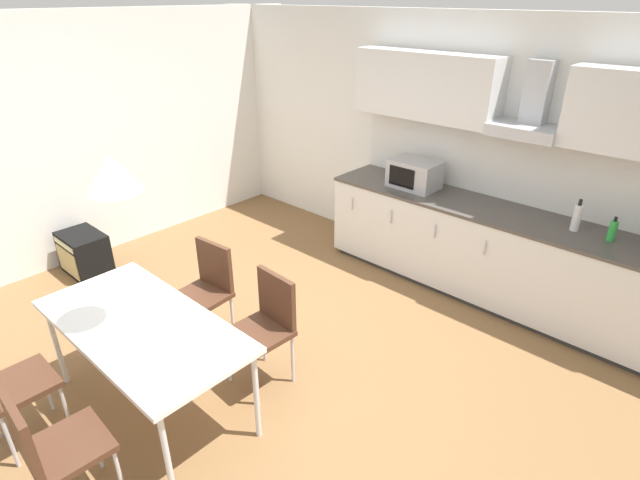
{
  "coord_description": "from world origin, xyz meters",
  "views": [
    {
      "loc": [
        2.49,
        -1.93,
        2.67
      ],
      "look_at": [
        0.23,
        0.55,
        1.0
      ],
      "focal_mm": 28.0,
      "sensor_mm": 36.0,
      "label": 1
    }
  ],
  "objects_px": {
    "bottle_white": "(577,217)",
    "chair_far_right": "(267,319)",
    "chair_near_left": "(2,381)",
    "chair_far_left": "(207,284)",
    "chair_near_right": "(49,445)",
    "bottle_green": "(612,230)",
    "guitar_amp": "(84,253)",
    "dining_table": "(142,329)",
    "microwave": "(414,174)",
    "pendant_lamp": "(112,173)"
  },
  "relations": [
    {
      "from": "bottle_white",
      "to": "chair_far_right",
      "type": "distance_m",
      "value": 2.66
    },
    {
      "from": "chair_near_left",
      "to": "chair_far_left",
      "type": "bearing_deg",
      "value": 90.23
    },
    {
      "from": "bottle_white",
      "to": "chair_near_right",
      "type": "bearing_deg",
      "value": -109.48
    },
    {
      "from": "bottle_green",
      "to": "guitar_amp",
      "type": "height_order",
      "value": "bottle_green"
    },
    {
      "from": "dining_table",
      "to": "chair_far_left",
      "type": "relative_size",
      "value": 1.83
    },
    {
      "from": "microwave",
      "to": "chair_near_left",
      "type": "xyz_separation_m",
      "value": [
        -0.5,
        -3.76,
        -0.5
      ]
    },
    {
      "from": "dining_table",
      "to": "guitar_amp",
      "type": "distance_m",
      "value": 2.38
    },
    {
      "from": "microwave",
      "to": "dining_table",
      "type": "height_order",
      "value": "microwave"
    },
    {
      "from": "microwave",
      "to": "guitar_amp",
      "type": "xyz_separation_m",
      "value": [
        -2.4,
        -2.44,
        -0.81
      ]
    },
    {
      "from": "bottle_white",
      "to": "dining_table",
      "type": "xyz_separation_m",
      "value": [
        -1.69,
        -3.02,
        -0.32
      ]
    },
    {
      "from": "bottle_green",
      "to": "guitar_amp",
      "type": "relative_size",
      "value": 0.39
    },
    {
      "from": "bottle_green",
      "to": "chair_far_left",
      "type": "height_order",
      "value": "bottle_green"
    },
    {
      "from": "pendant_lamp",
      "to": "microwave",
      "type": "bearing_deg",
      "value": 87.32
    },
    {
      "from": "chair_far_left",
      "to": "chair_near_right",
      "type": "relative_size",
      "value": 1.0
    },
    {
      "from": "chair_near_right",
      "to": "guitar_amp",
      "type": "relative_size",
      "value": 1.67
    },
    {
      "from": "chair_far_right",
      "to": "chair_near_right",
      "type": "bearing_deg",
      "value": -90.32
    },
    {
      "from": "chair_far_right",
      "to": "chair_near_right",
      "type": "distance_m",
      "value": 1.53
    },
    {
      "from": "pendant_lamp",
      "to": "guitar_amp",
      "type": "bearing_deg",
      "value": 166.3
    },
    {
      "from": "bottle_green",
      "to": "chair_far_right",
      "type": "height_order",
      "value": "bottle_green"
    },
    {
      "from": "microwave",
      "to": "bottle_green",
      "type": "height_order",
      "value": "microwave"
    },
    {
      "from": "chair_near_right",
      "to": "microwave",
      "type": "bearing_deg",
      "value": 93.25
    },
    {
      "from": "chair_near_left",
      "to": "chair_near_right",
      "type": "bearing_deg",
      "value": 0.01
    },
    {
      "from": "bottle_white",
      "to": "dining_table",
      "type": "bearing_deg",
      "value": -119.28
    },
    {
      "from": "bottle_green",
      "to": "chair_near_left",
      "type": "xyz_separation_m",
      "value": [
        -2.33,
        -3.79,
        -0.44
      ]
    },
    {
      "from": "chair_near_right",
      "to": "guitar_amp",
      "type": "distance_m",
      "value": 2.95
    },
    {
      "from": "chair_near_left",
      "to": "guitar_amp",
      "type": "xyz_separation_m",
      "value": [
        -1.9,
        1.32,
        -0.31
      ]
    },
    {
      "from": "chair_far_left",
      "to": "guitar_amp",
      "type": "relative_size",
      "value": 1.67
    },
    {
      "from": "dining_table",
      "to": "guitar_amp",
      "type": "height_order",
      "value": "dining_table"
    },
    {
      "from": "dining_table",
      "to": "pendant_lamp",
      "type": "height_order",
      "value": "pendant_lamp"
    },
    {
      "from": "chair_far_right",
      "to": "guitar_amp",
      "type": "distance_m",
      "value": 2.65
    },
    {
      "from": "chair_near_right",
      "to": "pendant_lamp",
      "type": "bearing_deg",
      "value": 114.78
    },
    {
      "from": "bottle_green",
      "to": "chair_far_left",
      "type": "relative_size",
      "value": 0.23
    },
    {
      "from": "bottle_green",
      "to": "chair_near_right",
      "type": "bearing_deg",
      "value": -113.13
    },
    {
      "from": "bottle_white",
      "to": "chair_far_right",
      "type": "xyz_separation_m",
      "value": [
        -1.33,
        -2.26,
        -0.48
      ]
    },
    {
      "from": "dining_table",
      "to": "chair_far_right",
      "type": "xyz_separation_m",
      "value": [
        0.36,
        0.77,
        -0.15
      ]
    },
    {
      "from": "chair_near_left",
      "to": "chair_far_right",
      "type": "height_order",
      "value": "same"
    },
    {
      "from": "bottle_white",
      "to": "chair_near_left",
      "type": "distance_m",
      "value": 4.34
    },
    {
      "from": "chair_far_right",
      "to": "chair_far_left",
      "type": "distance_m",
      "value": 0.73
    },
    {
      "from": "chair_near_left",
      "to": "chair_far_right",
      "type": "distance_m",
      "value": 1.7
    },
    {
      "from": "dining_table",
      "to": "pendant_lamp",
      "type": "distance_m",
      "value": 1.07
    },
    {
      "from": "bottle_green",
      "to": "bottle_white",
      "type": "relative_size",
      "value": 0.74
    },
    {
      "from": "chair_far_left",
      "to": "pendant_lamp",
      "type": "relative_size",
      "value": 2.72
    },
    {
      "from": "microwave",
      "to": "chair_near_left",
      "type": "height_order",
      "value": "microwave"
    },
    {
      "from": "bottle_green",
      "to": "guitar_amp",
      "type": "distance_m",
      "value": 4.96
    },
    {
      "from": "chair_near_left",
      "to": "chair_far_right",
      "type": "relative_size",
      "value": 1.0
    },
    {
      "from": "bottle_green",
      "to": "dining_table",
      "type": "height_order",
      "value": "bottle_green"
    },
    {
      "from": "chair_far_right",
      "to": "guitar_amp",
      "type": "relative_size",
      "value": 1.67
    },
    {
      "from": "chair_near_right",
      "to": "pendant_lamp",
      "type": "height_order",
      "value": "pendant_lamp"
    },
    {
      "from": "pendant_lamp",
      "to": "chair_far_right",
      "type": "bearing_deg",
      "value": 64.7
    },
    {
      "from": "bottle_white",
      "to": "chair_near_right",
      "type": "xyz_separation_m",
      "value": [
        -1.34,
        -3.79,
        -0.48
      ]
    }
  ]
}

